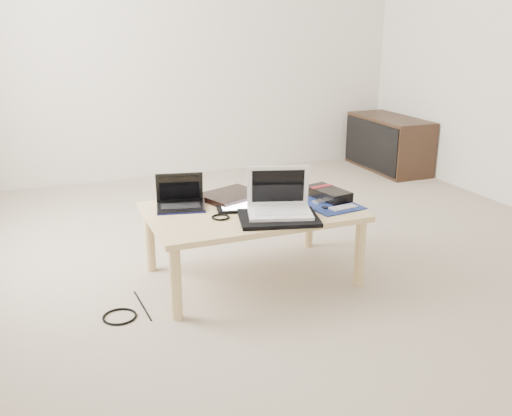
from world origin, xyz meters
name	(u,v)px	position (x,y,z in m)	size (l,w,h in m)	color
ground	(279,248)	(0.00, 0.00, 0.00)	(4.00, 4.00, 0.00)	beige
coffee_table	(252,218)	(-0.31, -0.34, 0.35)	(1.10, 0.70, 0.40)	#E7CB8B
media_cabinet	(388,143)	(1.77, 1.45, 0.25)	(0.41, 0.90, 0.50)	#3A2717
book	(232,196)	(-0.35, -0.12, 0.42)	(0.39, 0.36, 0.03)	black
netbook	(180,201)	(-0.66, -0.18, 0.44)	(0.29, 0.23, 0.18)	black
tablet	(241,206)	(-0.35, -0.29, 0.41)	(0.31, 0.26, 0.01)	black
remote	(272,202)	(-0.17, -0.29, 0.41)	(0.11, 0.23, 0.02)	silver
neoprene_sleeve	(279,218)	(-0.25, -0.55, 0.41)	(0.39, 0.29, 0.02)	black
white_laptop	(279,204)	(-0.22, -0.50, 0.47)	(0.37, 0.31, 0.23)	white
motherboard	(329,204)	(0.11, -0.42, 0.40)	(0.31, 0.37, 0.02)	navy
gpu_box	(328,194)	(0.15, -0.33, 0.43)	(0.19, 0.29, 0.06)	black
cable_coil	(221,217)	(-0.51, -0.42, 0.41)	(0.09, 0.09, 0.01)	black
floor_cable_coil	(120,317)	(-1.07, -0.53, 0.01)	(0.16, 0.16, 0.01)	black
floor_cable_trail	(142,305)	(-0.94, -0.45, 0.00)	(0.01, 0.01, 0.33)	black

